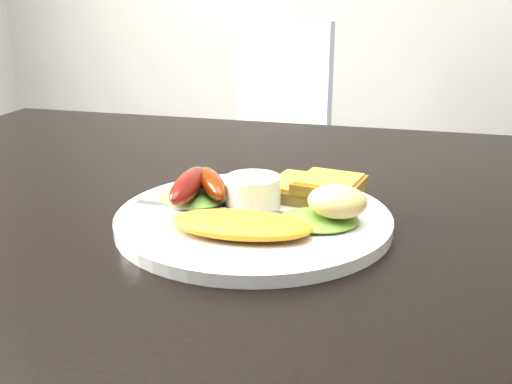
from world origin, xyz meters
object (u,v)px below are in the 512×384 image
dining_table (263,212)px  person (288,66)px  plate (253,219)px  dining_chair (270,159)px

dining_table → person: bearing=98.6°
plate → person: bearing=98.5°
dining_chair → plate: plate is taller
dining_chair → person: person is taller
person → dining_table: bearing=76.3°
person → plate: person is taller
dining_chair → plate: size_ratio=1.29×
dining_table → plate: (0.01, -0.09, 0.03)m
person → plate: 0.55m
plate → dining_chair: bearing=102.8°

